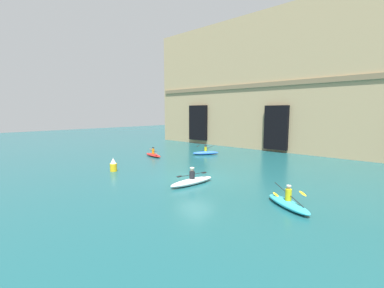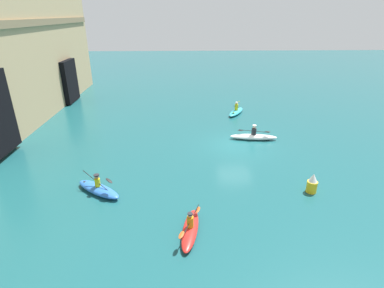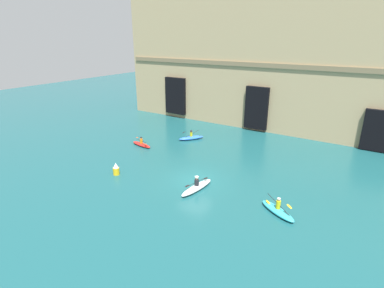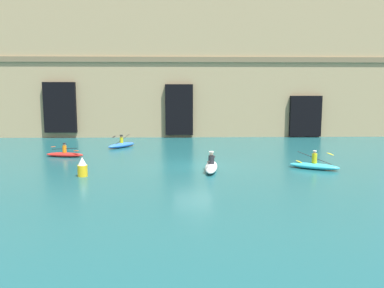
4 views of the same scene
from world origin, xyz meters
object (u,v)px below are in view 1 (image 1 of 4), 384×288
(kayak_white, at_px, (192,181))
(kayak_cyan, at_px, (288,203))
(kayak_red, at_px, (153,155))
(kayak_blue, at_px, (206,153))
(marker_buoy, at_px, (113,165))

(kayak_white, bearing_deg, kayak_cyan, -81.35)
(kayak_red, relative_size, kayak_cyan, 0.97)
(kayak_red, bearing_deg, kayak_cyan, -6.90)
(kayak_blue, relative_size, kayak_cyan, 0.97)
(marker_buoy, bearing_deg, kayak_cyan, 7.06)
(kayak_blue, xyz_separation_m, kayak_cyan, (13.31, -9.66, -0.00))
(kayak_red, bearing_deg, kayak_white, -16.88)
(kayak_red, height_order, kayak_cyan, kayak_cyan)
(kayak_blue, relative_size, marker_buoy, 2.64)
(kayak_white, height_order, marker_buoy, kayak_white)
(kayak_blue, xyz_separation_m, kayak_white, (6.97, -9.89, 0.02))
(kayak_red, relative_size, marker_buoy, 2.64)
(marker_buoy, bearing_deg, kayak_white, 11.29)
(kayak_cyan, height_order, marker_buoy, kayak_cyan)
(kayak_red, relative_size, kayak_white, 0.81)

